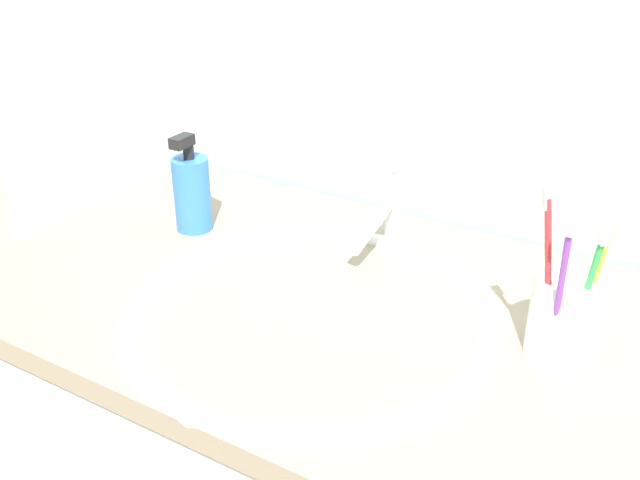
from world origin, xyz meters
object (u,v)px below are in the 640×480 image
(toothbrush_yellow, at_px, (597,273))
(soap_dispenser, at_px, (192,192))
(toothbrush_purple, at_px, (561,282))
(toothbrush_red, at_px, (549,265))
(toothbrush_cup, at_px, (566,316))
(faucet, at_px, (387,211))
(toothbrush_green, at_px, (589,284))

(toothbrush_yellow, relative_size, soap_dispenser, 1.26)
(toothbrush_purple, height_order, toothbrush_red, toothbrush_red)
(toothbrush_yellow, bearing_deg, toothbrush_cup, 176.70)
(toothbrush_cup, distance_m, toothbrush_yellow, 0.07)
(toothbrush_cup, distance_m, toothbrush_purple, 0.08)
(faucet, height_order, toothbrush_purple, toothbrush_purple)
(toothbrush_cup, bearing_deg, toothbrush_yellow, -3.30)
(toothbrush_cup, bearing_deg, faucet, 154.50)
(toothbrush_purple, xyz_separation_m, soap_dispenser, (-0.56, 0.08, -0.06))
(toothbrush_cup, height_order, toothbrush_green, toothbrush_green)
(soap_dispenser, bearing_deg, toothbrush_cup, -3.88)
(soap_dispenser, bearing_deg, toothbrush_green, -5.60)
(toothbrush_yellow, distance_m, toothbrush_red, 0.05)
(toothbrush_green, relative_size, soap_dispenser, 1.19)
(toothbrush_purple, distance_m, soap_dispenser, 0.57)
(toothbrush_cup, height_order, soap_dispenser, soap_dispenser)
(faucet, height_order, toothbrush_red, toothbrush_red)
(toothbrush_green, bearing_deg, toothbrush_purple, -128.70)
(toothbrush_yellow, bearing_deg, soap_dispenser, 176.14)
(toothbrush_cup, bearing_deg, toothbrush_purple, -93.61)
(faucet, bearing_deg, toothbrush_purple, -32.89)
(toothbrush_yellow, distance_m, soap_dispenser, 0.59)
(faucet, relative_size, toothbrush_purple, 0.83)
(toothbrush_cup, relative_size, toothbrush_green, 0.56)
(faucet, xyz_separation_m, toothbrush_red, (0.27, -0.17, 0.07))
(faucet, distance_m, toothbrush_yellow, 0.34)
(toothbrush_purple, bearing_deg, toothbrush_cup, 86.39)
(toothbrush_purple, height_order, soap_dispenser, toothbrush_purple)
(toothbrush_green, xyz_separation_m, toothbrush_yellow, (0.00, 0.02, 0.01))
(faucet, bearing_deg, toothbrush_green, -26.95)
(toothbrush_cup, bearing_deg, soap_dispenser, 176.12)
(toothbrush_green, bearing_deg, toothbrush_cup, 135.76)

